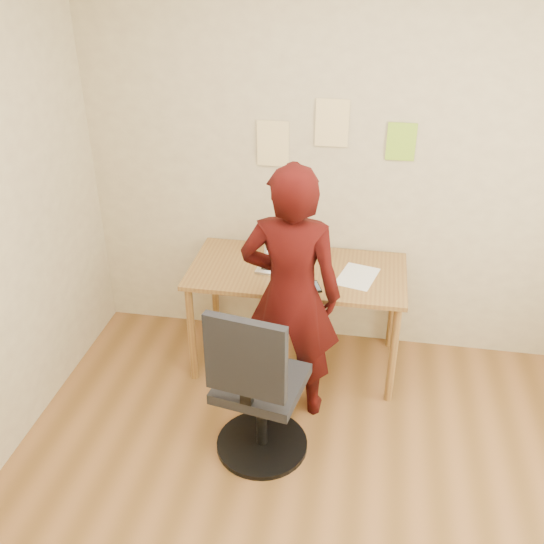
% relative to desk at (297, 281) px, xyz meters
% --- Properties ---
extents(room, '(3.58, 3.58, 2.78)m').
position_rel_desk_xyz_m(room, '(0.25, -1.38, 0.70)').
color(room, brown).
rests_on(room, ground).
extents(desk, '(1.40, 0.70, 0.74)m').
position_rel_desk_xyz_m(desk, '(0.00, 0.00, 0.00)').
color(desk, olive).
rests_on(desk, ground).
extents(laptop, '(0.36, 0.32, 0.24)m').
position_rel_desk_xyz_m(laptop, '(-0.08, 0.05, 0.14)').
color(laptop, silver).
rests_on(laptop, desk).
extents(paper_sheet, '(0.29, 0.36, 0.00)m').
position_rel_desk_xyz_m(paper_sheet, '(0.39, -0.03, 0.09)').
color(paper_sheet, white).
rests_on(paper_sheet, desk).
extents(phone, '(0.11, 0.15, 0.01)m').
position_rel_desk_xyz_m(phone, '(0.13, -0.21, 0.09)').
color(phone, black).
rests_on(phone, desk).
extents(wall_note_left, '(0.21, 0.00, 0.30)m').
position_rel_desk_xyz_m(wall_note_left, '(-0.22, 0.36, 0.80)').
color(wall_note_left, '#FBDF96').
rests_on(wall_note_left, room).
extents(wall_note_mid, '(0.21, 0.00, 0.30)m').
position_rel_desk_xyz_m(wall_note_mid, '(0.15, 0.36, 0.95)').
color(wall_note_mid, '#FBDF96').
rests_on(wall_note_mid, room).
extents(wall_note_right, '(0.18, 0.00, 0.24)m').
position_rel_desk_xyz_m(wall_note_right, '(0.59, 0.36, 0.86)').
color(wall_note_right, '#99D530').
rests_on(wall_note_right, room).
extents(office_chair, '(0.54, 0.54, 1.03)m').
position_rel_desk_xyz_m(office_chair, '(-0.09, -0.91, -0.21)').
color(office_chair, black).
rests_on(office_chair, ground).
extents(person, '(0.60, 0.40, 1.62)m').
position_rel_desk_xyz_m(person, '(0.02, -0.44, 0.16)').
color(person, '#320806').
rests_on(person, ground).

